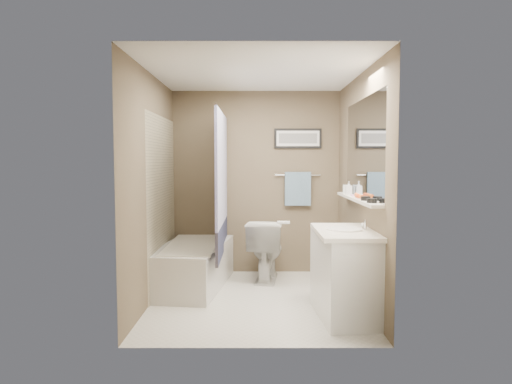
{
  "coord_description": "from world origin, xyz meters",
  "views": [
    {
      "loc": [
        0.0,
        -4.79,
        1.5
      ],
      "look_at": [
        0.0,
        0.15,
        1.15
      ],
      "focal_mm": 32.0,
      "sensor_mm": 36.0,
      "label": 1
    }
  ],
  "objects_px": {
    "vanity": "(346,276)",
    "soap_bottle": "(349,188)",
    "candle_bowl_far": "(366,198)",
    "hair_brush_back": "(358,195)",
    "bathtub": "(193,266)",
    "hair_brush_front": "(359,196)",
    "toilet": "(266,249)",
    "candle_bowl_near": "(372,201)",
    "glass_jar": "(346,189)"
  },
  "relations": [
    {
      "from": "bathtub",
      "to": "hair_brush_back",
      "type": "bearing_deg",
      "value": -13.3
    },
    {
      "from": "hair_brush_front",
      "to": "hair_brush_back",
      "type": "height_order",
      "value": "same"
    },
    {
      "from": "vanity",
      "to": "soap_bottle",
      "type": "relative_size",
      "value": 6.17
    },
    {
      "from": "candle_bowl_far",
      "to": "toilet",
      "type": "bearing_deg",
      "value": 124.17
    },
    {
      "from": "hair_brush_back",
      "to": "hair_brush_front",
      "type": "bearing_deg",
      "value": -90.0
    },
    {
      "from": "bathtub",
      "to": "soap_bottle",
      "type": "distance_m",
      "value": 2.03
    },
    {
      "from": "hair_brush_back",
      "to": "glass_jar",
      "type": "relative_size",
      "value": 2.2
    },
    {
      "from": "candle_bowl_far",
      "to": "hair_brush_back",
      "type": "relative_size",
      "value": 0.41
    },
    {
      "from": "hair_brush_front",
      "to": "glass_jar",
      "type": "distance_m",
      "value": 0.66
    },
    {
      "from": "toilet",
      "to": "candle_bowl_near",
      "type": "relative_size",
      "value": 8.49
    },
    {
      "from": "candle_bowl_near",
      "to": "hair_brush_front",
      "type": "distance_m",
      "value": 0.5
    },
    {
      "from": "hair_brush_front",
      "to": "soap_bottle",
      "type": "xyz_separation_m",
      "value": [
        0.0,
        0.52,
        0.05
      ]
    },
    {
      "from": "bathtub",
      "to": "vanity",
      "type": "height_order",
      "value": "vanity"
    },
    {
      "from": "toilet",
      "to": "candle_bowl_near",
      "type": "distance_m",
      "value": 1.97
    },
    {
      "from": "vanity",
      "to": "hair_brush_front",
      "type": "bearing_deg",
      "value": 53.49
    },
    {
      "from": "toilet",
      "to": "hair_brush_front",
      "type": "relative_size",
      "value": 3.47
    },
    {
      "from": "vanity",
      "to": "hair_brush_front",
      "type": "height_order",
      "value": "hair_brush_front"
    },
    {
      "from": "glass_jar",
      "to": "soap_bottle",
      "type": "distance_m",
      "value": 0.14
    },
    {
      "from": "candle_bowl_near",
      "to": "candle_bowl_far",
      "type": "bearing_deg",
      "value": 90.0
    },
    {
      "from": "toilet",
      "to": "candle_bowl_far",
      "type": "xyz_separation_m",
      "value": [
        0.91,
        -1.35,
        0.75
      ]
    },
    {
      "from": "soap_bottle",
      "to": "hair_brush_back",
      "type": "bearing_deg",
      "value": -90.0
    },
    {
      "from": "bathtub",
      "to": "glass_jar",
      "type": "xyz_separation_m",
      "value": [
        1.79,
        -0.1,
        0.92
      ]
    },
    {
      "from": "bathtub",
      "to": "vanity",
      "type": "relative_size",
      "value": 1.67
    },
    {
      "from": "candle_bowl_far",
      "to": "glass_jar",
      "type": "xyz_separation_m",
      "value": [
        0.0,
        0.93,
        0.03
      ]
    },
    {
      "from": "candle_bowl_near",
      "to": "hair_brush_back",
      "type": "bearing_deg",
      "value": 90.0
    },
    {
      "from": "candle_bowl_far",
      "to": "candle_bowl_near",
      "type": "bearing_deg",
      "value": -90.0
    },
    {
      "from": "toilet",
      "to": "glass_jar",
      "type": "relative_size",
      "value": 7.64
    },
    {
      "from": "vanity",
      "to": "soap_bottle",
      "type": "bearing_deg",
      "value": 72.74
    },
    {
      "from": "toilet",
      "to": "soap_bottle",
      "type": "xyz_separation_m",
      "value": [
        0.91,
        -0.56,
        0.81
      ]
    },
    {
      "from": "vanity",
      "to": "candle_bowl_far",
      "type": "distance_m",
      "value": 0.76
    },
    {
      "from": "candle_bowl_near",
      "to": "candle_bowl_far",
      "type": "relative_size",
      "value": 1.0
    },
    {
      "from": "toilet",
      "to": "candle_bowl_near",
      "type": "bearing_deg",
      "value": 127.04
    },
    {
      "from": "vanity",
      "to": "soap_bottle",
      "type": "xyz_separation_m",
      "value": [
        0.19,
        0.81,
        0.79
      ]
    },
    {
      "from": "toilet",
      "to": "candle_bowl_far",
      "type": "bearing_deg",
      "value": 131.1
    },
    {
      "from": "soap_bottle",
      "to": "hair_brush_front",
      "type": "bearing_deg",
      "value": -90.0
    },
    {
      "from": "vanity",
      "to": "bathtub",
      "type": "bearing_deg",
      "value": 142.2
    },
    {
      "from": "vanity",
      "to": "candle_bowl_near",
      "type": "bearing_deg",
      "value": -52.02
    },
    {
      "from": "hair_brush_back",
      "to": "candle_bowl_near",
      "type": "bearing_deg",
      "value": -90.0
    },
    {
      "from": "candle_bowl_near",
      "to": "hair_brush_front",
      "type": "bearing_deg",
      "value": 90.0
    },
    {
      "from": "candle_bowl_near",
      "to": "glass_jar",
      "type": "relative_size",
      "value": 0.9
    },
    {
      "from": "hair_brush_front",
      "to": "vanity",
      "type": "bearing_deg",
      "value": -122.06
    },
    {
      "from": "vanity",
      "to": "hair_brush_back",
      "type": "relative_size",
      "value": 4.09
    },
    {
      "from": "candle_bowl_far",
      "to": "bathtub",
      "type": "bearing_deg",
      "value": 150.13
    },
    {
      "from": "toilet",
      "to": "hair_brush_back",
      "type": "distance_m",
      "value": 1.55
    },
    {
      "from": "vanity",
      "to": "candle_bowl_far",
      "type": "relative_size",
      "value": 10.0
    },
    {
      "from": "vanity",
      "to": "glass_jar",
      "type": "relative_size",
      "value": 9.0
    },
    {
      "from": "glass_jar",
      "to": "hair_brush_back",
      "type": "bearing_deg",
      "value": -90.0
    },
    {
      "from": "toilet",
      "to": "hair_brush_front",
      "type": "distance_m",
      "value": 1.6
    },
    {
      "from": "vanity",
      "to": "hair_brush_back",
      "type": "distance_m",
      "value": 0.85
    },
    {
      "from": "hair_brush_front",
      "to": "soap_bottle",
      "type": "bearing_deg",
      "value": 90.0
    }
  ]
}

